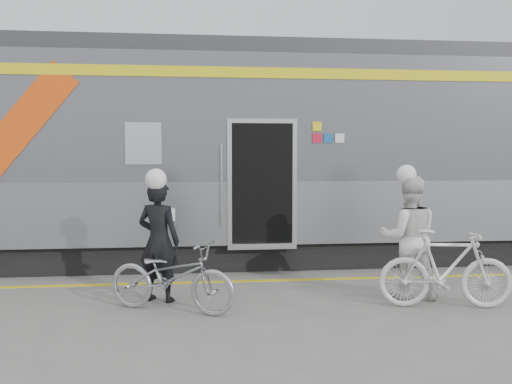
{
  "coord_description": "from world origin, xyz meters",
  "views": [
    {
      "loc": [
        -0.71,
        -6.52,
        2.07
      ],
      "look_at": [
        0.18,
        1.6,
        1.5
      ],
      "focal_mm": 38.0,
      "sensor_mm": 36.0,
      "label": 1
    }
  ],
  "objects": [
    {
      "name": "man",
      "position": [
        -1.25,
        1.12,
        0.85
      ],
      "size": [
        0.74,
        0.63,
        1.71
      ],
      "primitive_type": "imported",
      "rotation": [
        0.0,
        0.0,
        2.71
      ],
      "color": "black",
      "rests_on": "ground"
    },
    {
      "name": "safety_strip",
      "position": [
        0.0,
        2.15,
        0.0
      ],
      "size": [
        24.0,
        0.12,
        0.01
      ],
      "primitive_type": "cube",
      "color": "yellow",
      "rests_on": "ground"
    },
    {
      "name": "ground",
      "position": [
        0.0,
        0.0,
        0.0
      ],
      "size": [
        90.0,
        90.0,
        0.0
      ],
      "primitive_type": "plane",
      "color": "slate",
      "rests_on": "ground"
    },
    {
      "name": "woman",
      "position": [
        2.3,
        0.89,
        0.88
      ],
      "size": [
        0.96,
        0.81,
        1.76
      ],
      "primitive_type": "imported",
      "rotation": [
        0.0,
        0.0,
        2.97
      ],
      "color": "silver",
      "rests_on": "ground"
    },
    {
      "name": "helmet_woman",
      "position": [
        2.3,
        0.89,
        1.9
      ],
      "size": [
        0.28,
        0.28,
        0.28
      ],
      "primitive_type": "sphere",
      "color": "white",
      "rests_on": "woman"
    },
    {
      "name": "helmet_man",
      "position": [
        -1.25,
        1.12,
        1.86
      ],
      "size": [
        0.3,
        0.3,
        0.3
      ],
      "primitive_type": "sphere",
      "color": "white",
      "rests_on": "man"
    },
    {
      "name": "train",
      "position": [
        -1.79,
        4.19,
        2.05
      ],
      "size": [
        24.0,
        3.17,
        4.1
      ],
      "color": "black",
      "rests_on": "ground"
    },
    {
      "name": "bicycle_right",
      "position": [
        2.6,
        0.34,
        0.53
      ],
      "size": [
        1.84,
        0.8,
        1.07
      ],
      "primitive_type": "imported",
      "rotation": [
        0.0,
        0.0,
        1.4
      ],
      "color": "silver",
      "rests_on": "ground"
    },
    {
      "name": "bicycle_left",
      "position": [
        -1.05,
        0.57,
        0.47
      ],
      "size": [
        1.89,
        1.31,
        0.94
      ],
      "primitive_type": "imported",
      "rotation": [
        0.0,
        0.0,
        1.14
      ],
      "color": "#9D9EA4",
      "rests_on": "ground"
    }
  ]
}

